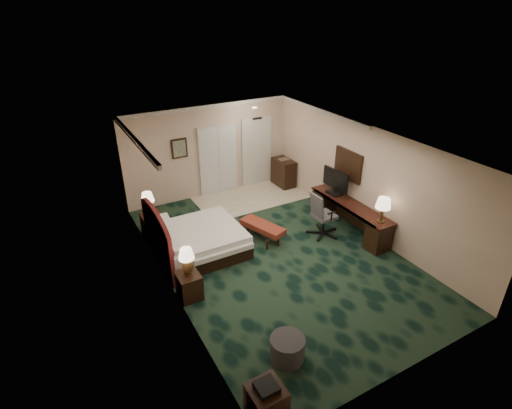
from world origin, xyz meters
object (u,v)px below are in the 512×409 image
lamp_near (187,261)px  ottoman (287,348)px  nightstand_far (152,225)px  desk (349,217)px  minibar (283,173)px  bed (201,241)px  tv (335,182)px  nightstand_near (189,285)px  desk_chair (324,214)px  bed_bench (263,231)px  lamp_far (148,204)px  side_table (266,402)px

lamp_near → ottoman: lamp_near is taller
nightstand_far → ottoman: bearing=-80.3°
ottoman → nightstand_far: bearing=99.7°
lamp_near → ottoman: bearing=-69.5°
lamp_near → desk: bearing=5.7°
nightstand_far → minibar: minibar is taller
bed → tv: 3.77m
nightstand_near → lamp_near: 0.56m
nightstand_near → minibar: (4.49, 3.59, 0.16)m
nightstand_near → ottoman: size_ratio=0.92×
desk_chair → minibar: bearing=76.0°
bed → lamp_near: 1.64m
nightstand_near → desk_chair: (3.77, 0.60, 0.31)m
bed_bench → desk_chair: 1.58m
nightstand_far → bed_bench: bearing=-32.0°
lamp_near → bed_bench: 2.68m
desk_chair → nightstand_far: bearing=151.3°
lamp_near → desk: size_ratio=0.23×
nightstand_near → desk: 4.50m
nightstand_near → bed_bench: bearing=26.5°
nightstand_near → desk: desk is taller
ottoman → minibar: size_ratio=0.68×
bed → nightstand_near: bed is taller
minibar → bed_bench: bearing=-131.6°
bed_bench → ottoman: ottoman is taller
lamp_near → tv: tv is taller
nightstand_far → tv: 4.76m
lamp_far → side_table: size_ratio=1.13×
nightstand_near → nightstand_far: bearing=89.4°
bed_bench → minibar: (2.15, 2.42, 0.23)m
nightstand_far → lamp_far: (-0.03, -0.02, 0.60)m
bed_bench → lamp_near: bearing=-172.9°
desk → lamp_near: bearing=-174.3°
lamp_near → side_table: bearing=-89.4°
nightstand_far → bed_bench: (2.32, -1.45, -0.10)m
bed → minibar: 4.32m
bed → side_table: bed is taller
tv → bed: bearing=172.3°
nightstand_near → lamp_far: (-0.01, 2.60, 0.63)m
bed → lamp_far: 1.59m
lamp_far → side_table: lamp_far is taller
desk_chair → minibar: desk_chair is taller
side_table → bed: bearing=80.0°
nightstand_far → bed_bench: nightstand_far is taller
nightstand_near → lamp_far: lamp_far is taller
lamp_near → lamp_far: size_ratio=0.96×
tv → minibar: size_ratio=1.01×
lamp_near → minibar: lamp_near is taller
desk → bed_bench: bearing=161.6°
side_table → nightstand_far: bearing=90.2°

